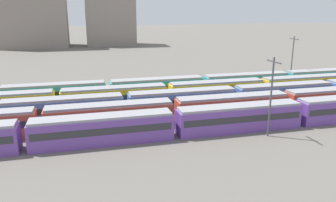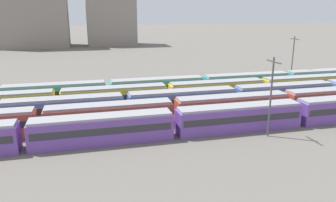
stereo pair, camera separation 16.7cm
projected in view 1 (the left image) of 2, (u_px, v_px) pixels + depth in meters
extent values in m
plane|color=#666059|center=(0.00, 126.00, 49.09)|extent=(600.00, 600.00, 0.00)
cube|color=#6B429E|center=(103.00, 131.00, 42.39)|extent=(18.00, 3.00, 3.40)
cube|color=#2D2D33|center=(103.00, 128.00, 42.28)|extent=(17.20, 3.06, 0.90)
cube|color=#939399|center=(102.00, 117.00, 41.89)|extent=(17.60, 2.70, 0.35)
cube|color=#6B429E|center=(239.00, 119.00, 46.93)|extent=(18.00, 3.00, 3.40)
cube|color=#2D2D33|center=(239.00, 116.00, 46.82)|extent=(17.20, 3.06, 0.90)
cube|color=#939399|center=(240.00, 106.00, 46.42)|extent=(17.60, 2.70, 0.35)
cube|color=#BC4C38|center=(110.00, 117.00, 47.56)|extent=(18.00, 3.00, 3.40)
cube|color=#2D2D33|center=(110.00, 115.00, 47.45)|extent=(17.20, 3.06, 0.90)
cube|color=#939399|center=(110.00, 105.00, 47.06)|extent=(17.60, 2.70, 0.35)
cube|color=#BC4C38|center=(232.00, 108.00, 52.10)|extent=(18.00, 3.00, 3.40)
cube|color=#2D2D33|center=(232.00, 105.00, 51.99)|extent=(17.20, 3.06, 0.90)
cube|color=#939399|center=(233.00, 96.00, 51.60)|extent=(17.60, 2.70, 0.35)
cube|color=#BC4C38|center=(335.00, 100.00, 56.64)|extent=(18.00, 3.00, 3.40)
cube|color=#2D2D33|center=(335.00, 98.00, 56.53)|extent=(17.20, 3.06, 0.90)
cube|color=#939399|center=(336.00, 89.00, 56.14)|extent=(17.60, 2.70, 0.35)
cube|color=#4C70BC|center=(64.00, 110.00, 50.84)|extent=(18.00, 3.00, 3.40)
cube|color=#2D2D33|center=(64.00, 108.00, 50.73)|extent=(17.20, 3.06, 0.90)
cube|color=#939399|center=(63.00, 98.00, 50.34)|extent=(17.60, 2.70, 0.35)
cube|color=#4C70BC|center=(182.00, 102.00, 55.38)|extent=(18.00, 3.00, 3.40)
cube|color=#2D2D33|center=(182.00, 100.00, 55.27)|extent=(17.20, 3.06, 0.90)
cube|color=#939399|center=(183.00, 91.00, 54.87)|extent=(17.60, 2.70, 0.35)
cube|color=#4C70BC|center=(283.00, 95.00, 59.92)|extent=(18.00, 3.00, 3.40)
cube|color=#2D2D33|center=(283.00, 93.00, 59.81)|extent=(17.20, 3.06, 0.90)
cube|color=#939399|center=(284.00, 85.00, 59.41)|extent=(17.60, 2.70, 0.35)
cube|color=yellow|center=(115.00, 98.00, 57.67)|extent=(18.00, 3.00, 3.40)
cube|color=#2D2D33|center=(115.00, 96.00, 57.56)|extent=(17.20, 3.06, 0.90)
cube|color=#939399|center=(114.00, 88.00, 57.16)|extent=(17.60, 2.70, 0.35)
cube|color=yellow|center=(217.00, 92.00, 62.21)|extent=(18.00, 3.00, 3.40)
cube|color=#2D2D33|center=(217.00, 90.00, 62.10)|extent=(17.20, 3.06, 0.90)
cube|color=#939399|center=(217.00, 82.00, 61.70)|extent=(17.60, 2.70, 0.35)
cube|color=yellow|center=(304.00, 86.00, 66.74)|extent=(18.00, 3.00, 3.40)
cube|color=#2D2D33|center=(305.00, 84.00, 66.63)|extent=(17.20, 3.06, 0.90)
cube|color=#939399|center=(306.00, 77.00, 66.24)|extent=(17.60, 2.70, 0.35)
cube|color=teal|center=(55.00, 95.00, 60.07)|extent=(18.00, 3.00, 3.40)
cube|color=#2D2D33|center=(55.00, 92.00, 59.96)|extent=(17.20, 3.06, 0.90)
cube|color=#939399|center=(54.00, 85.00, 59.57)|extent=(17.60, 2.70, 0.35)
cube|color=teal|center=(157.00, 89.00, 64.61)|extent=(18.00, 3.00, 3.40)
cube|color=#2D2D33|center=(157.00, 87.00, 64.50)|extent=(17.20, 3.06, 0.90)
cube|color=#939399|center=(157.00, 79.00, 64.11)|extent=(17.60, 2.70, 0.35)
cube|color=teal|center=(246.00, 83.00, 69.15)|extent=(18.00, 3.00, 3.40)
cube|color=#2D2D33|center=(246.00, 81.00, 69.04)|extent=(17.20, 3.06, 0.90)
cube|color=#939399|center=(247.00, 74.00, 68.64)|extent=(17.60, 2.70, 0.35)
cube|color=teal|center=(324.00, 79.00, 73.68)|extent=(18.00, 3.00, 3.40)
cube|color=#2D2D33|center=(324.00, 77.00, 73.57)|extent=(17.20, 3.06, 0.90)
cube|color=#939399|center=(325.00, 70.00, 73.18)|extent=(17.60, 2.70, 0.35)
cylinder|color=#4C4C51|center=(292.00, 61.00, 74.01)|extent=(0.24, 0.24, 10.85)
cube|color=#47474C|center=(294.00, 39.00, 72.72)|extent=(0.16, 3.20, 0.16)
cylinder|color=#4C4C51|center=(271.00, 98.00, 43.83)|extent=(0.24, 0.24, 10.74)
cube|color=#47474C|center=(274.00, 62.00, 42.55)|extent=(0.16, 3.20, 0.16)
cube|color=gray|center=(33.00, 8.00, 144.67)|extent=(28.26, 19.04, 33.78)
cube|color=gray|center=(110.00, 13.00, 153.30)|extent=(22.13, 13.65, 28.94)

